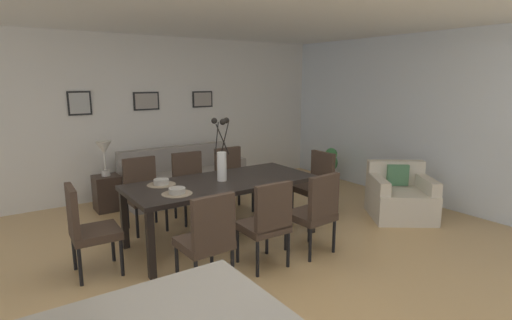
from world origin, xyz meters
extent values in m
plane|color=tan|center=(0.00, 0.00, 0.00)|extent=(9.00, 9.00, 0.00)
cube|color=silver|center=(0.00, 3.25, 1.30)|extent=(9.00, 0.10, 2.60)
cube|color=white|center=(3.65, 0.40, 1.30)|extent=(0.10, 6.30, 2.60)
cube|color=white|center=(0.00, 0.40, 2.64)|extent=(9.00, 7.20, 0.08)
cube|color=black|center=(0.25, 0.71, 0.71)|extent=(2.20, 0.98, 0.05)
cube|color=black|center=(1.29, 1.14, 0.34)|extent=(0.07, 0.07, 0.69)
cube|color=black|center=(-0.79, 1.14, 0.34)|extent=(0.07, 0.07, 0.69)
cube|color=black|center=(1.29, 0.29, 0.34)|extent=(0.07, 0.07, 0.69)
cube|color=black|center=(-0.79, 0.29, 0.34)|extent=(0.07, 0.07, 0.69)
cube|color=#3D2D23|center=(-0.43, -0.12, 0.42)|extent=(0.46, 0.46, 0.08)
cube|color=#3D2D23|center=(-0.42, -0.31, 0.68)|extent=(0.42, 0.08, 0.48)
cylinder|color=black|center=(-0.24, 0.08, 0.19)|extent=(0.04, 0.04, 0.38)
cylinder|color=black|center=(-0.62, 0.06, 0.19)|extent=(0.04, 0.04, 0.38)
cylinder|color=black|center=(-0.23, -0.30, 0.19)|extent=(0.04, 0.04, 0.38)
cylinder|color=black|center=(-0.61, -0.32, 0.19)|extent=(0.04, 0.04, 0.38)
cube|color=#3D2D23|center=(-0.39, 1.55, 0.42)|extent=(0.44, 0.44, 0.08)
cube|color=#3D2D23|center=(-0.39, 1.74, 0.68)|extent=(0.42, 0.06, 0.48)
cylinder|color=black|center=(-0.58, 1.36, 0.19)|extent=(0.04, 0.04, 0.38)
cylinder|color=black|center=(-0.20, 1.36, 0.19)|extent=(0.04, 0.04, 0.38)
cylinder|color=black|center=(-0.58, 1.74, 0.19)|extent=(0.04, 0.04, 0.38)
cylinder|color=black|center=(-0.20, 1.74, 0.19)|extent=(0.04, 0.04, 0.38)
cube|color=#3D2D23|center=(0.27, -0.09, 0.42)|extent=(0.45, 0.45, 0.08)
cube|color=#3D2D23|center=(0.26, -0.28, 0.68)|extent=(0.42, 0.07, 0.48)
cylinder|color=black|center=(0.46, 0.10, 0.19)|extent=(0.04, 0.04, 0.38)
cylinder|color=black|center=(0.08, 0.10, 0.19)|extent=(0.04, 0.04, 0.38)
cylinder|color=black|center=(0.45, -0.28, 0.19)|extent=(0.04, 0.04, 0.38)
cylinder|color=black|center=(0.07, -0.28, 0.19)|extent=(0.04, 0.04, 0.38)
cube|color=#3D2D23|center=(0.26, 1.54, 0.42)|extent=(0.46, 0.46, 0.08)
cube|color=#3D2D23|center=(0.27, 1.73, 0.68)|extent=(0.42, 0.08, 0.48)
cylinder|color=black|center=(0.06, 1.36, 0.19)|extent=(0.04, 0.04, 0.38)
cylinder|color=black|center=(0.44, 1.34, 0.19)|extent=(0.04, 0.04, 0.38)
cylinder|color=black|center=(0.08, 1.74, 0.19)|extent=(0.04, 0.04, 0.38)
cylinder|color=black|center=(0.46, 1.72, 0.19)|extent=(0.04, 0.04, 0.38)
cube|color=#3D2D23|center=(0.89, -0.12, 0.42)|extent=(0.47, 0.47, 0.08)
cube|color=#3D2D23|center=(0.91, -0.31, 0.68)|extent=(0.42, 0.09, 0.48)
cylinder|color=black|center=(1.07, 0.08, 0.19)|extent=(0.04, 0.04, 0.38)
cylinder|color=black|center=(0.69, 0.06, 0.19)|extent=(0.04, 0.04, 0.38)
cylinder|color=black|center=(1.10, -0.29, 0.19)|extent=(0.04, 0.04, 0.38)
cylinder|color=black|center=(0.72, -0.32, 0.19)|extent=(0.04, 0.04, 0.38)
cube|color=#3D2D23|center=(0.94, 1.56, 0.42)|extent=(0.44, 0.44, 0.08)
cube|color=#3D2D23|center=(0.93, 1.75, 0.68)|extent=(0.42, 0.06, 0.48)
cylinder|color=black|center=(0.75, 1.37, 0.19)|extent=(0.04, 0.04, 0.38)
cylinder|color=black|center=(1.13, 1.37, 0.19)|extent=(0.04, 0.04, 0.38)
cylinder|color=black|center=(0.74, 1.75, 0.19)|extent=(0.04, 0.04, 0.38)
cylinder|color=black|center=(1.12, 1.75, 0.19)|extent=(0.04, 0.04, 0.38)
cube|color=#3D2D23|center=(-1.20, 0.70, 0.42)|extent=(0.46, 0.46, 0.08)
cube|color=#3D2D23|center=(-1.39, 0.71, 0.68)|extent=(0.08, 0.42, 0.48)
cylinder|color=black|center=(-1.02, 0.50, 0.19)|extent=(0.04, 0.04, 0.38)
cylinder|color=black|center=(-1.00, 0.88, 0.19)|extent=(0.04, 0.04, 0.38)
cylinder|color=black|center=(-1.39, 0.52, 0.19)|extent=(0.04, 0.04, 0.38)
cylinder|color=black|center=(-1.38, 0.90, 0.19)|extent=(0.04, 0.04, 0.38)
cube|color=#3D2D23|center=(1.66, 0.69, 0.42)|extent=(0.44, 0.44, 0.08)
cube|color=#3D2D23|center=(1.85, 0.69, 0.68)|extent=(0.06, 0.42, 0.48)
cylinder|color=black|center=(1.47, 0.88, 0.19)|extent=(0.04, 0.04, 0.38)
cylinder|color=black|center=(1.47, 0.50, 0.19)|extent=(0.04, 0.04, 0.38)
cylinder|color=black|center=(1.85, 0.88, 0.19)|extent=(0.04, 0.04, 0.38)
cylinder|color=black|center=(1.85, 0.50, 0.19)|extent=(0.04, 0.04, 0.38)
cylinder|color=white|center=(0.25, 0.71, 0.91)|extent=(0.11, 0.11, 0.34)
cylinder|color=black|center=(0.31, 0.73, 1.24)|extent=(0.05, 0.12, 0.37)
sphere|color=black|center=(0.34, 0.74, 1.44)|extent=(0.07, 0.07, 0.07)
cylinder|color=black|center=(0.22, 0.77, 1.24)|extent=(0.08, 0.05, 0.38)
sphere|color=black|center=(0.20, 0.79, 1.44)|extent=(0.07, 0.07, 0.07)
cylinder|color=black|center=(0.23, 0.66, 1.24)|extent=(0.15, 0.06, 0.36)
sphere|color=black|center=(0.22, 0.63, 1.44)|extent=(0.07, 0.07, 0.07)
cylinder|color=#7F705B|center=(-0.41, 0.50, 0.74)|extent=(0.32, 0.32, 0.01)
cylinder|color=#B2ADA3|center=(-0.41, 0.50, 0.78)|extent=(0.17, 0.17, 0.06)
cylinder|color=gray|center=(-0.41, 0.50, 0.79)|extent=(0.13, 0.13, 0.04)
cylinder|color=#7F705B|center=(-0.41, 0.93, 0.74)|extent=(0.32, 0.32, 0.01)
cylinder|color=#B2ADA3|center=(-0.41, 0.93, 0.78)|extent=(0.17, 0.17, 0.06)
cylinder|color=gray|center=(-0.41, 0.93, 0.79)|extent=(0.13, 0.13, 0.04)
cube|color=gray|center=(0.59, 2.58, 0.21)|extent=(1.89, 0.84, 0.42)
cube|color=gray|center=(0.59, 2.92, 0.61)|extent=(1.89, 0.16, 0.38)
cube|color=gray|center=(1.48, 2.58, 0.52)|extent=(0.10, 0.84, 0.20)
cube|color=gray|center=(-0.31, 2.58, 0.52)|extent=(0.10, 0.84, 0.20)
cube|color=#33261E|center=(-0.60, 2.66, 0.26)|extent=(0.36, 0.36, 0.52)
cylinder|color=beige|center=(-0.60, 2.66, 0.56)|extent=(0.12, 0.12, 0.08)
cylinder|color=beige|center=(-0.60, 2.66, 0.74)|extent=(0.02, 0.02, 0.30)
cone|color=silver|center=(-0.60, 2.66, 0.94)|extent=(0.22, 0.22, 0.18)
cube|color=beige|center=(2.69, 0.00, 0.20)|extent=(1.12, 1.12, 0.40)
cube|color=beige|center=(2.88, 0.25, 0.57)|extent=(0.74, 0.60, 0.35)
cube|color=beige|center=(2.95, -0.21, 0.49)|extent=(0.51, 0.63, 0.18)
cube|color=beige|center=(2.41, 0.17, 0.49)|extent=(0.51, 0.63, 0.18)
cube|color=#4C7F56|center=(2.82, 0.17, 0.56)|extent=(0.29, 0.24, 0.30)
cube|color=black|center=(-0.77, 3.18, 1.55)|extent=(0.33, 0.02, 0.36)
cube|color=#B2B2AD|center=(-0.77, 3.17, 1.55)|extent=(0.28, 0.01, 0.31)
cube|color=black|center=(0.25, 3.18, 1.55)|extent=(0.42, 0.02, 0.30)
cube|color=#9E9389|center=(0.25, 3.17, 1.55)|extent=(0.37, 0.01, 0.25)
cube|color=black|center=(1.27, 3.18, 1.55)|extent=(0.38, 0.02, 0.28)
cube|color=#9E9389|center=(1.27, 3.17, 1.55)|extent=(0.33, 0.01, 0.23)
cylinder|color=brown|center=(3.15, 1.91, 0.11)|extent=(0.24, 0.24, 0.22)
sphere|color=#387A42|center=(3.15, 1.91, 0.40)|extent=(0.36, 0.36, 0.36)
sphere|color=#387A42|center=(3.20, 1.88, 0.56)|extent=(0.22, 0.22, 0.22)
camera|label=1|loc=(-1.98, -3.25, 1.92)|focal=27.96mm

